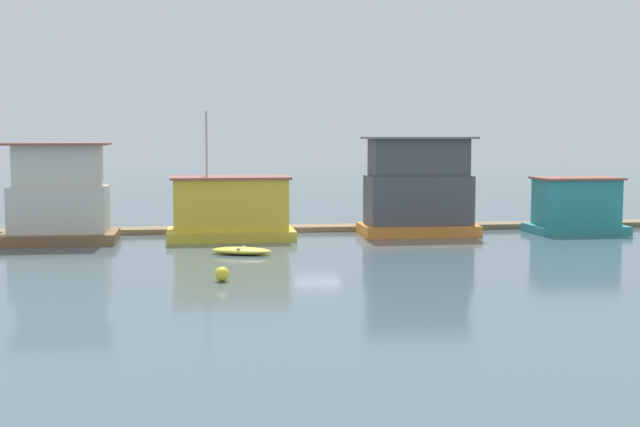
{
  "coord_description": "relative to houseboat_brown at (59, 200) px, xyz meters",
  "views": [
    {
      "loc": [
        -6.54,
        -47.81,
        5.74
      ],
      "look_at": [
        0.0,
        -1.0,
        1.4
      ],
      "focal_mm": 50.0,
      "sensor_mm": 36.0,
      "label": 1
    }
  ],
  "objects": [
    {
      "name": "buoy_yellow",
      "position": [
        7.96,
        -13.18,
        -1.97
      ],
      "size": [
        0.57,
        0.57,
        0.57
      ],
      "primitive_type": "sphere",
      "color": "yellow",
      "rests_on": "ground_plane"
    },
    {
      "name": "houseboat_orange",
      "position": [
        19.3,
        1.07,
        0.25
      ],
      "size": [
        6.4,
        3.55,
        5.47
      ],
      "color": "orange",
      "rests_on": "ground_plane"
    },
    {
      "name": "dinghy_yellow",
      "position": [
        9.09,
        -5.67,
        -2.08
      ],
      "size": [
        3.11,
        2.11,
        0.35
      ],
      "color": "yellow",
      "rests_on": "ground_plane"
    },
    {
      "name": "dock_walkway",
      "position": [
        13.55,
        3.86,
        -2.11
      ],
      "size": [
        59.6,
        1.78,
        0.3
      ],
      "primitive_type": "cube",
      "color": "#846B4C",
      "rests_on": "ground_plane"
    },
    {
      "name": "houseboat_brown",
      "position": [
        0.0,
        0.0,
        0.0
      ],
      "size": [
        5.82,
        3.76,
        5.18
      ],
      "color": "brown",
      "rests_on": "ground_plane"
    },
    {
      "name": "houseboat_teal",
      "position": [
        28.46,
        0.75,
        -0.77
      ],
      "size": [
        5.25,
        3.34,
        3.17
      ],
      "color": "teal",
      "rests_on": "ground_plane"
    },
    {
      "name": "houseboat_yellow",
      "position": [
        8.84,
        0.53,
        -0.64
      ],
      "size": [
        6.75,
        3.84,
        6.82
      ],
      "color": "gold",
      "rests_on": "ground_plane"
    },
    {
      "name": "ground_plane",
      "position": [
        13.55,
        0.57,
        -2.26
      ],
      "size": [
        200.0,
        200.0,
        0.0
      ],
      "primitive_type": "plane",
      "color": "#475B66"
    }
  ]
}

